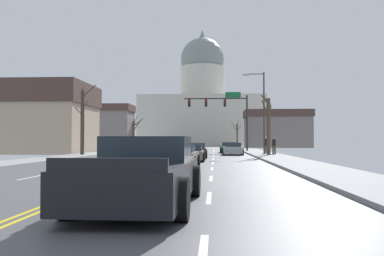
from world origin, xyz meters
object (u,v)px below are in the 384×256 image
Objects in this scene: sedan_near_01 at (233,149)px; sedan_near_03 at (190,153)px; street_lamp_right at (261,106)px; sedan_oncoming_00 at (176,146)px; sedan_near_00 at (229,148)px; pedestrian_00 at (266,144)px; sedan_oncoming_01 at (161,146)px; pickup_truck_near_06 at (143,174)px; sedan_near_05 at (169,164)px; pedestrian_01 at (274,145)px; sedan_near_04 at (180,157)px; signal_gantry at (225,108)px; sedan_near_02 at (195,151)px.

sedan_near_01 is 0.97× the size of sedan_near_03.
street_lamp_right is 1.70× the size of sedan_oncoming_00.
sedan_near_00 is 6.73m from pedestrian_00.
sedan_oncoming_01 is 2.78× the size of pedestrian_00.
sedan_near_03 is 0.85× the size of pickup_truck_near_06.
sedan_near_05 is at bearing 91.04° from pickup_truck_near_06.
street_lamp_right is at bearing 78.63° from pickup_truck_near_06.
pedestrian_00 is at bearing 96.65° from pedestrian_01.
pickup_truck_near_06 is at bearing -85.41° from sedan_oncoming_00.
pedestrian_01 reaches higher than sedan_oncoming_01.
sedan_near_04 is at bearing 91.22° from pickup_truck_near_06.
street_lamp_right is at bearing 58.96° from sedan_near_03.
sedan_near_05 is 2.68× the size of pedestrian_01.
sedan_near_01 is 31.70m from pickup_truck_near_06.
signal_gantry is 1.85× the size of sedan_near_02.
sedan_oncoming_01 is (-10.18, 16.77, -4.86)m from signal_gantry.
sedan_oncoming_00 reaches higher than sedan_near_01.
sedan_near_04 is at bearing -110.36° from street_lamp_right.
pickup_truck_near_06 is (-3.23, -38.34, 0.11)m from sedan_near_00.
pickup_truck_near_06 is at bearing -94.82° from sedan_near_00.
sedan_near_03 is 1.04× the size of sedan_oncoming_00.
street_lamp_right is at bearing 69.64° from sedan_near_04.
sedan_near_00 is 1.09× the size of sedan_near_02.
sedan_near_00 is at bearing 113.54° from pedestrian_01.
sedan_near_02 reaches higher than sedan_near_03.
street_lamp_right is at bearing -65.71° from sedan_oncoming_01.
sedan_oncoming_00 reaches higher than sedan_near_00.
sedan_near_03 is 19.32m from pickup_truck_near_06.
pedestrian_00 is (0.83, 3.29, -3.59)m from street_lamp_right.
sedan_oncoming_00 is (-3.80, 47.37, -0.11)m from pickup_truck_near_06.
pickup_truck_near_06 reaches higher than sedan_oncoming_00.
pedestrian_01 is at bearing -71.00° from signal_gantry.
sedan_oncoming_01 is at bearing 107.49° from sedan_oncoming_00.
pickup_truck_near_06 is 3.30× the size of pedestrian_00.
sedan_near_00 is at bearing 121.32° from pedestrian_00.
street_lamp_right is 1.66× the size of sedan_near_04.
sedan_near_05 is 0.95× the size of sedan_oncoming_00.
pedestrian_00 reaches higher than pedestrian_01.
sedan_near_01 is 1.06× the size of sedan_near_02.
sedan_oncoming_00 is (-3.69, 28.06, 0.04)m from sedan_near_03.
sedan_near_02 is at bearing 89.23° from sedan_near_03.
sedan_near_03 is at bearing -90.77° from sedan_near_02.
signal_gantry is 1.69× the size of sedan_near_00.
pickup_truck_near_06 is at bearing -101.37° from street_lamp_right.
sedan_near_02 is 1.00× the size of sedan_near_05.
sedan_oncoming_00 is at bearing 99.47° from sedan_near_02.
signal_gantry is at bearing 80.54° from sedan_near_02.
sedan_near_00 is 22.96m from sedan_oncoming_01.
sedan_near_00 is at bearing 106.42° from street_lamp_right.
sedan_near_03 is at bearing -79.56° from sedan_oncoming_01.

